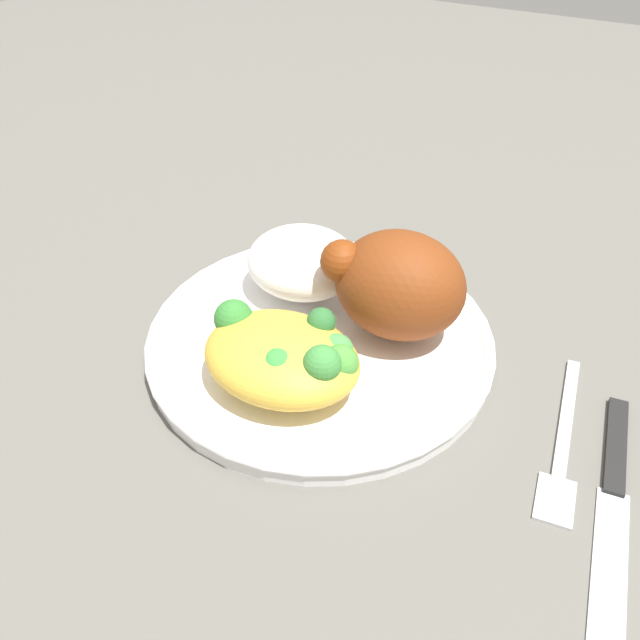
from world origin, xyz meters
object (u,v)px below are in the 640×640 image
mac_cheese_with_broccoli (280,354)px  knife (615,488)px  rice_pile (303,262)px  plate (320,339)px  roasted_chicken (397,284)px  fork (563,443)px

mac_cheese_with_broccoli → knife: (-0.21, -0.02, -0.03)m
rice_pile → knife: (-0.25, 0.08, -0.04)m
plate → mac_cheese_with_broccoli: (0.00, 0.05, 0.03)m
rice_pile → mac_cheese_with_broccoli: 0.10m
plate → roasted_chicken: roasted_chicken is taller
rice_pile → knife: bearing=162.6°
fork → rice_pile: bearing=-14.6°
fork → plate: bearing=-4.3°
plate → rice_pile: size_ratio=2.90×
plate → roasted_chicken: bearing=-148.1°
rice_pile → mac_cheese_with_broccoli: (-0.03, 0.10, -0.00)m
rice_pile → knife: rice_pile is taller
knife → mac_cheese_with_broccoli: bearing=5.2°
plate → rice_pile: bearing=-49.5°
rice_pile → fork: (-0.21, 0.06, -0.04)m
roasted_chicken → mac_cheese_with_broccoli: (0.05, 0.08, -0.02)m
mac_cheese_with_broccoli → fork: 0.19m
fork → knife: size_ratio=0.75×
rice_pile → mac_cheese_with_broccoli: bearing=109.8°
mac_cheese_with_broccoli → knife: mac_cheese_with_broccoli is taller
rice_pile → knife: size_ratio=0.46×
plate → knife: plate is taller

